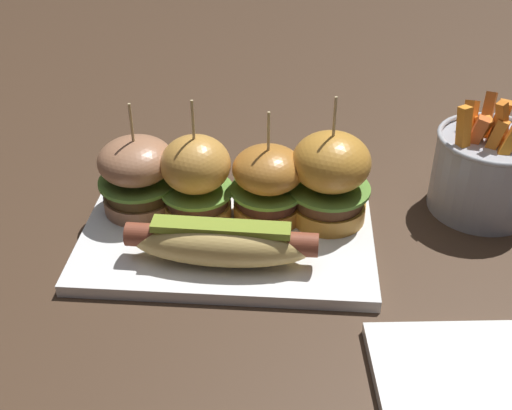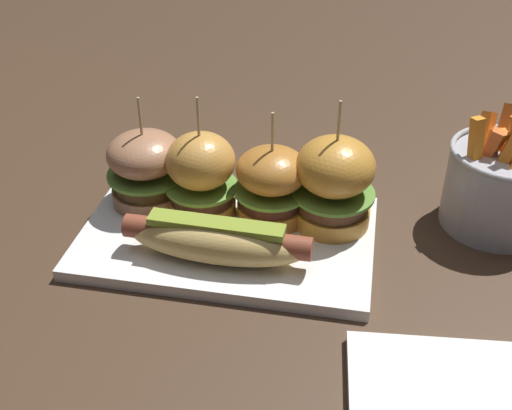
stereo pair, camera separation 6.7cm
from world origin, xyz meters
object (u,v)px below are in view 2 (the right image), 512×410
platter_main (228,237)px  slider_center_left (201,174)px  slider_far_right (334,182)px  slider_far_left (146,168)px  hot_dog (219,240)px  slider_center_right (272,184)px  fries_bucket (500,185)px

platter_main → slider_center_left: 0.08m
slider_far_right → slider_far_left: bearing=178.9°
platter_main → slider_far_right: slider_far_right is taller
hot_dog → slider_center_right: bearing=64.7°
slider_far_left → fries_bucket: 0.41m
platter_main → slider_center_left: bearing=137.3°
platter_main → hot_dog: (0.00, -0.05, 0.03)m
platter_main → slider_center_left: slider_center_left is taller
platter_main → fries_bucket: size_ratio=2.20×
slider_far_left → fries_bucket: same height
slider_center_right → slider_far_right: size_ratio=0.88×
fries_bucket → slider_far_right: bearing=-163.6°
platter_main → slider_far_left: slider_far_left is taller
slider_far_left → slider_center_left: (0.07, -0.01, 0.01)m
slider_center_left → fries_bucket: 0.34m
slider_far_left → slider_center_left: slider_center_left is taller
platter_main → hot_dog: size_ratio=1.62×
platter_main → hot_dog: hot_dog is taller
hot_dog → slider_far_right: (0.11, 0.09, 0.03)m
slider_center_left → slider_center_right: bearing=2.2°
platter_main → fries_bucket: bearing=17.7°
slider_far_right → fries_bucket: bearing=16.4°
hot_dog → fries_bucket: (0.29, 0.14, 0.01)m
hot_dog → slider_center_left: size_ratio=1.38×
slider_center_left → fries_bucket: (0.33, 0.06, -0.01)m
slider_center_left → slider_far_right: 0.15m
fries_bucket → slider_center_left: bearing=-169.7°
slider_center_right → slider_far_left: bearing=177.2°
slider_far_left → slider_center_left: 0.07m
slider_center_right → slider_far_right: (0.07, 0.00, 0.01)m
platter_main → slider_center_right: (0.04, 0.04, 0.05)m
platter_main → slider_far_left: (-0.11, 0.04, 0.05)m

